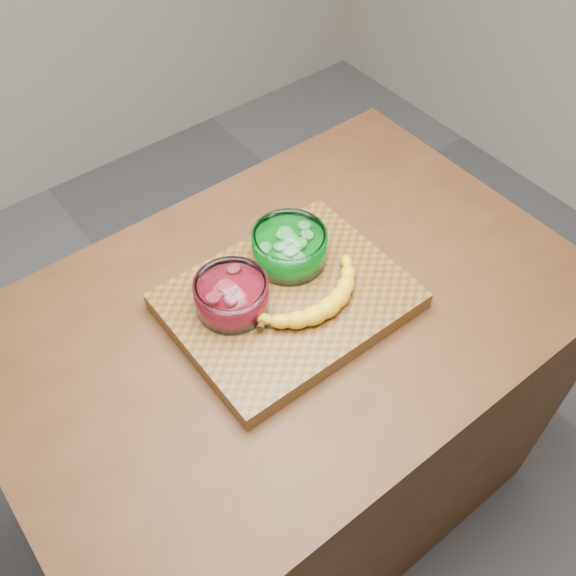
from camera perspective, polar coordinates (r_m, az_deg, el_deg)
ground at (r=2.07m, az=0.00°, el=-17.35°), size 3.50×3.50×0.00m
counter at (r=1.66m, az=0.00°, el=-11.37°), size 1.20×0.80×0.90m
cutting_board at (r=1.27m, az=0.00°, el=-1.16°), size 0.45×0.35×0.04m
bowl_red at (r=1.22m, az=-5.03°, el=-0.66°), size 0.14×0.14×0.07m
bowl_green at (r=1.29m, az=0.12°, el=3.64°), size 0.15×0.15×0.07m
banana at (r=1.23m, az=2.44°, el=-0.85°), size 0.28×0.13×0.04m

